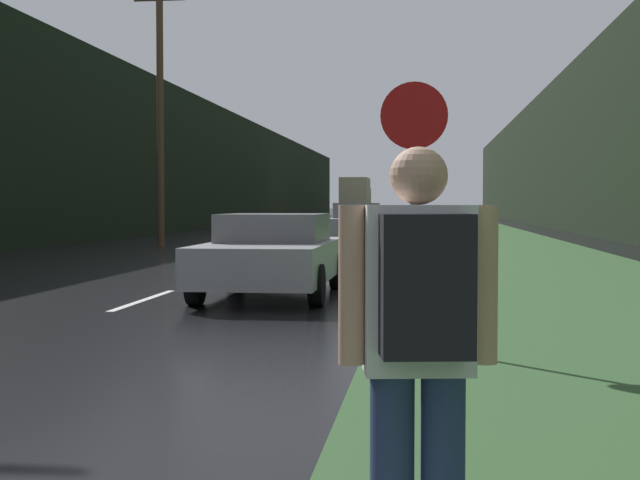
% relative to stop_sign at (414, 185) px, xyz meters
% --- Properties ---
extents(grass_verge, '(6.00, 240.00, 0.02)m').
position_rel_stop_sign_xyz_m(grass_verge, '(2.52, 30.69, -1.66)').
color(grass_verge, '#33562D').
rests_on(grass_verge, ground_plane).
extents(lane_stripe_c, '(0.12, 3.00, 0.01)m').
position_rel_stop_sign_xyz_m(lane_stripe_c, '(-4.19, 4.14, -1.67)').
color(lane_stripe_c, silver).
rests_on(lane_stripe_c, ground_plane).
extents(lane_stripe_d, '(0.12, 3.00, 0.01)m').
position_rel_stop_sign_xyz_m(lane_stripe_d, '(-4.19, 11.14, -1.67)').
color(lane_stripe_d, silver).
rests_on(lane_stripe_d, ground_plane).
extents(lane_stripe_e, '(0.12, 3.00, 0.01)m').
position_rel_stop_sign_xyz_m(lane_stripe_e, '(-4.19, 18.14, -1.67)').
color(lane_stripe_e, silver).
rests_on(lane_stripe_e, ground_plane).
extents(treeline_far_side, '(2.00, 140.00, 7.70)m').
position_rel_stop_sign_xyz_m(treeline_far_side, '(-13.90, 40.69, 2.17)').
color(treeline_far_side, black).
rests_on(treeline_far_side, ground_plane).
extents(treeline_near_side, '(2.00, 140.00, 8.82)m').
position_rel_stop_sign_xyz_m(treeline_near_side, '(8.52, 40.69, 2.74)').
color(treeline_near_side, black).
rests_on(treeline_near_side, ground_plane).
extents(utility_pole_far, '(1.80, 0.24, 9.05)m').
position_rel_stop_sign_xyz_m(utility_pole_far, '(-9.06, 21.01, 2.98)').
color(utility_pole_far, '#4C3823').
rests_on(utility_pole_far, ground_plane).
extents(stop_sign, '(0.68, 0.07, 2.72)m').
position_rel_stop_sign_xyz_m(stop_sign, '(0.00, 0.00, 0.00)').
color(stop_sign, slate).
rests_on(stop_sign, ground_plane).
extents(hitchhiker_with_backpack, '(0.58, 0.45, 1.69)m').
position_rel_stop_sign_xyz_m(hitchhiker_with_backpack, '(0.11, -5.86, -0.70)').
color(hitchhiker_with_backpack, navy).
rests_on(hitchhiker_with_backpack, ground_plane).
extents(car_passing_near, '(1.99, 4.54, 1.32)m').
position_rel_stop_sign_xyz_m(car_passing_near, '(-2.33, 5.04, -1.00)').
color(car_passing_near, '#9E9EA3').
rests_on(car_passing_near, ground_plane).
extents(car_passing_far, '(1.89, 4.68, 1.52)m').
position_rel_stop_sign_xyz_m(car_passing_far, '(-2.33, 22.34, -0.92)').
color(car_passing_far, '#9E9EA3').
rests_on(car_passing_far, ground_plane).
extents(delivery_truck, '(2.52, 6.95, 3.75)m').
position_rel_stop_sign_xyz_m(delivery_truck, '(-6.05, 68.76, 0.28)').
color(delivery_truck, '#6E684F').
rests_on(delivery_truck, ground_plane).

